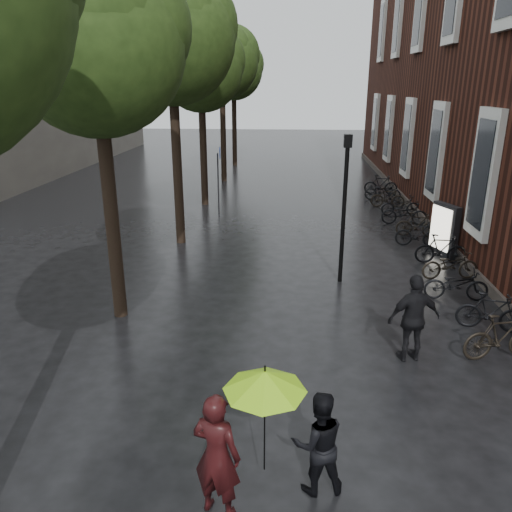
# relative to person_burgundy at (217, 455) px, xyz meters

# --- Properties ---
(street_trees) EXTENTS (4.33, 34.03, 8.91)m
(street_trees) POSITION_rel_person_burgundy_xyz_m (-3.16, 14.67, 5.43)
(street_trees) COLOR black
(street_trees) RESTS_ON ground
(person_burgundy) EXTENTS (0.76, 0.61, 1.81)m
(person_burgundy) POSITION_rel_person_burgundy_xyz_m (0.00, 0.00, 0.00)
(person_burgundy) COLOR black
(person_burgundy) RESTS_ON ground
(person_black) EXTENTS (0.85, 0.71, 1.54)m
(person_black) POSITION_rel_person_burgundy_xyz_m (1.32, 0.49, -0.13)
(person_black) COLOR black
(person_black) RESTS_ON ground
(lime_umbrella) EXTENTS (1.08, 1.08, 1.59)m
(lime_umbrella) POSITION_rel_person_burgundy_xyz_m (0.60, 0.21, 1.00)
(lime_umbrella) COLOR black
(lime_umbrella) RESTS_ON ground
(pedestrian_walking) EXTENTS (1.17, 0.71, 1.86)m
(pedestrian_walking) POSITION_rel_person_burgundy_xyz_m (3.40, 4.15, 0.03)
(pedestrian_walking) COLOR black
(pedestrian_walking) RESTS_ON ground
(parked_bicycles) EXTENTS (2.06, 17.08, 1.01)m
(parked_bicycles) POSITION_rel_person_burgundy_xyz_m (5.40, 12.68, -0.44)
(parked_bicycles) COLOR black
(parked_bicycles) RESTS_ON ground
(ad_lightbox) EXTENTS (0.27, 1.14, 1.72)m
(ad_lightbox) POSITION_rel_person_burgundy_xyz_m (5.90, 11.03, -0.04)
(ad_lightbox) COLOR black
(ad_lightbox) RESTS_ON ground
(lamp_post) EXTENTS (0.21, 0.21, 4.15)m
(lamp_post) POSITION_rel_person_burgundy_xyz_m (2.32, 8.39, 1.62)
(lamp_post) COLOR black
(lamp_post) RESTS_ON ground
(cycle_sign) EXTENTS (0.15, 0.52, 2.88)m
(cycle_sign) POSITION_rel_person_burgundy_xyz_m (-2.27, 16.09, 1.00)
(cycle_sign) COLOR #262628
(cycle_sign) RESTS_ON ground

